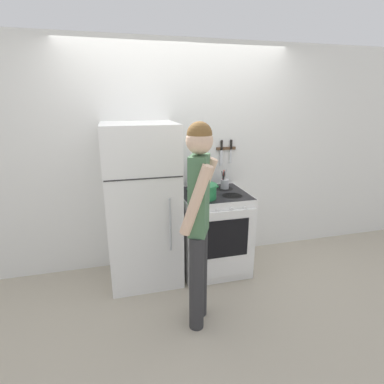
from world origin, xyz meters
name	(u,v)px	position (x,y,z in m)	size (l,w,h in m)	color
ground_plane	(181,256)	(0.00, 0.00, 0.00)	(14.00, 14.00, 0.00)	#B2A893
wall_back	(179,157)	(0.00, 0.03, 1.27)	(10.00, 0.06, 2.55)	silver
refrigerator	(143,205)	(-0.49, -0.34, 0.85)	(0.74, 0.70, 1.71)	white
stove_range	(213,232)	(0.30, -0.37, 0.47)	(0.74, 0.73, 0.93)	white
dutch_oven_pot	(203,191)	(0.13, -0.48, 1.01)	(0.34, 0.30, 0.18)	#237A42
tea_kettle	(197,185)	(0.15, -0.21, 1.00)	(0.20, 0.16, 0.23)	black
utensil_jar	(225,183)	(0.48, -0.20, 0.99)	(0.10, 0.10, 0.23)	#B7BABF
person	(199,217)	(-0.11, -1.17, 1.01)	(0.39, 0.43, 1.77)	#2D2D30
wall_knife_strip	(226,148)	(0.56, -0.02, 1.37)	(0.24, 0.03, 0.30)	brown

